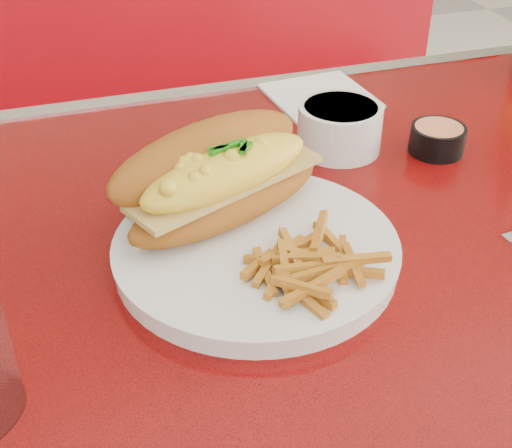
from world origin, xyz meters
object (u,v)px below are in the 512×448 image
object	(u,v)px
dinner_plate	(256,250)
fork	(315,244)
diner_table	(383,359)
sauce_cup_right	(438,138)
gravy_ramekin	(340,126)
sauce_cup_left	(153,212)
mac_hoagie	(219,175)
booth_bench_far	(206,215)

from	to	relation	value
dinner_plate	fork	xyz separation A→B (m)	(0.05, -0.02, 0.01)
diner_table	sauce_cup_right	world-z (taller)	sauce_cup_right
gravy_ramekin	dinner_plate	bearing A→B (deg)	-132.05
sauce_cup_left	diner_table	bearing A→B (deg)	-23.69
mac_hoagie	gravy_ramekin	size ratio (longest dim) A/B	1.95
dinner_plate	fork	size ratio (longest dim) A/B	2.23
booth_bench_far	sauce_cup_right	xyz separation A→B (m)	(0.12, -0.66, 0.50)
diner_table	fork	xyz separation A→B (m)	(-0.09, -0.01, 0.18)
sauce_cup_left	sauce_cup_right	xyz separation A→B (m)	(0.34, 0.05, 0.00)
sauce_cup_right	diner_table	bearing A→B (deg)	-129.99
diner_table	gravy_ramekin	distance (m)	0.27
diner_table	dinner_plate	xyz separation A→B (m)	(-0.14, 0.01, 0.17)
sauce_cup_left	sauce_cup_right	bearing A→B (deg)	8.14
diner_table	sauce_cup_right	xyz separation A→B (m)	(0.12, 0.15, 0.18)
diner_table	sauce_cup_left	xyz separation A→B (m)	(-0.22, 0.10, 0.18)
diner_table	booth_bench_far	distance (m)	0.87
mac_hoagie	fork	xyz separation A→B (m)	(0.07, -0.08, -0.04)
booth_bench_far	fork	world-z (taller)	booth_bench_far
booth_bench_far	sauce_cup_left	xyz separation A→B (m)	(-0.22, -0.71, 0.50)
mac_hoagie	fork	size ratio (longest dim) A/B	1.63
fork	sauce_cup_right	size ratio (longest dim) A/B	2.12
mac_hoagie	fork	bearing A→B (deg)	-72.45
fork	sauce_cup_right	world-z (taller)	sauce_cup_right
fork	gravy_ramekin	bearing A→B (deg)	-41.56
dinner_plate	fork	distance (m)	0.05
dinner_plate	sauce_cup_right	xyz separation A→B (m)	(0.26, 0.13, 0.01)
fork	gravy_ramekin	world-z (taller)	gravy_ramekin
gravy_ramekin	diner_table	bearing A→B (deg)	-95.15
mac_hoagie	sauce_cup_right	size ratio (longest dim) A/B	3.46
dinner_plate	gravy_ramekin	bearing A→B (deg)	47.95
gravy_ramekin	sauce_cup_right	distance (m)	0.11
dinner_plate	gravy_ramekin	xyz separation A→B (m)	(0.16, 0.18, 0.02)
booth_bench_far	sauce_cup_left	bearing A→B (deg)	-107.23
sauce_cup_right	gravy_ramekin	bearing A→B (deg)	158.23
fork	sauce_cup_right	xyz separation A→B (m)	(0.21, 0.15, -0.00)
diner_table	sauce_cup_right	size ratio (longest dim) A/B	17.48
diner_table	sauce_cup_left	world-z (taller)	sauce_cup_left
dinner_plate	sauce_cup_right	distance (m)	0.30
gravy_ramekin	sauce_cup_right	world-z (taller)	gravy_ramekin
gravy_ramekin	sauce_cup_left	xyz separation A→B (m)	(-0.24, -0.09, -0.01)
booth_bench_far	sauce_cup_right	distance (m)	0.84
sauce_cup_left	sauce_cup_right	distance (m)	0.35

